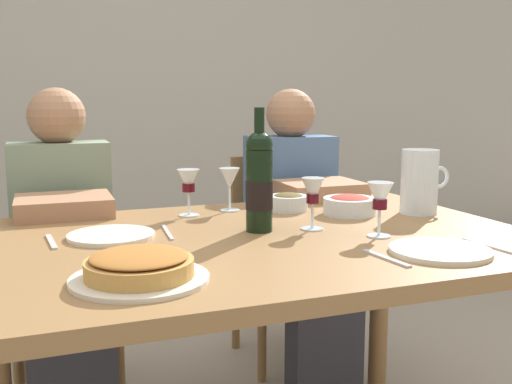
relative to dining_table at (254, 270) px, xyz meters
name	(u,v)px	position (x,y,z in m)	size (l,w,h in m)	color
back_wall	(114,54)	(0.00, 2.55, 0.73)	(8.00, 0.10, 2.80)	#B2ADA3
dining_table	(254,270)	(0.00, 0.00, 0.00)	(1.50, 1.00, 0.76)	olive
wine_bottle	(259,181)	(0.04, 0.06, 0.23)	(0.08, 0.08, 0.34)	black
water_pitcher	(419,185)	(0.60, 0.11, 0.18)	(0.17, 0.12, 0.20)	silver
baked_tart	(139,268)	(-0.35, -0.28, 0.12)	(0.28, 0.28, 0.06)	silver
salad_bowl	(350,204)	(0.39, 0.18, 0.12)	(0.17, 0.17, 0.06)	silver
olive_bowl	(288,201)	(0.24, 0.31, 0.12)	(0.13, 0.13, 0.06)	silver
wine_glass_left_diner	(313,194)	(0.18, 0.02, 0.19)	(0.06, 0.06, 0.15)	silver
wine_glass_right_diner	(380,199)	(0.31, -0.12, 0.19)	(0.07, 0.07, 0.15)	silver
wine_glass_centre	(188,183)	(-0.09, 0.33, 0.20)	(0.07, 0.07, 0.15)	silver
wine_glass_spare	(230,180)	(0.06, 0.37, 0.19)	(0.07, 0.07, 0.14)	silver
dinner_plate_left_setting	(111,235)	(-0.36, 0.12, 0.10)	(0.23, 0.23, 0.01)	silver
dinner_plate_right_setting	(440,251)	(0.35, -0.32, 0.10)	(0.24, 0.24, 0.01)	silver
fork_left_setting	(51,242)	(-0.51, 0.12, 0.09)	(0.16, 0.01, 0.01)	silver
knife_left_setting	(167,232)	(-0.21, 0.12, 0.09)	(0.18, 0.01, 0.01)	silver
knife_right_setting	(490,247)	(0.50, -0.32, 0.09)	(0.18, 0.01, 0.01)	silver
spoon_right_setting	(386,258)	(0.20, -0.32, 0.09)	(0.16, 0.01, 0.01)	silver
chair_left	(63,263)	(-0.45, 0.88, -0.17)	(0.41, 0.41, 0.87)	olive
diner_left	(64,248)	(-0.45, 0.65, -0.05)	(0.34, 0.50, 1.16)	gray
chair_right	(278,243)	(0.45, 0.89, -0.17)	(0.41, 0.41, 0.87)	olive
diner_right	(301,227)	(0.45, 0.66, -0.05)	(0.34, 0.51, 1.16)	#4C6B93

